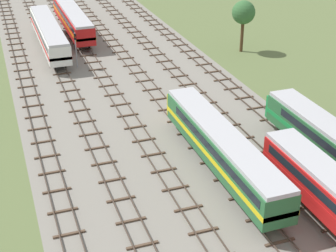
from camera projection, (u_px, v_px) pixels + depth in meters
The scene contains 13 objects.
ground_plane at pixel (114, 67), 69.09m from camera, with size 480.00×480.00×0.00m, color #5B6B3D.
ballast_bed at pixel (114, 67), 69.09m from camera, with size 27.66×176.00×0.01m, color gray.
track_far_left at pixel (24, 74), 66.34m from camera, with size 2.40×126.00×0.29m.
track_left at pixel (60, 69), 67.75m from camera, with size 2.40×126.00×0.29m.
track_centre_left at pixel (95, 65), 69.16m from camera, with size 2.40×126.00×0.29m.
track_centre at pixel (129, 61), 70.58m from camera, with size 2.40×126.00×0.29m.
track_centre_right at pixel (161, 58), 71.99m from camera, with size 2.40×126.00×0.29m.
track_right at pixel (192, 54), 73.40m from camera, with size 2.40×126.00×0.29m.
diesel_railcar_centre_mid at pixel (222, 147), 44.02m from camera, with size 2.96×20.50×3.80m.
passenger_coach_left_midfar at pixel (49, 33), 74.35m from camera, with size 2.96×22.00×3.80m.
passenger_coach_centre_left_far at pixel (72, 18), 81.73m from camera, with size 2.96×22.00×3.80m.
signal_post_near at pixel (76, 46), 67.35m from camera, with size 0.28×0.47×4.82m.
lineside_tree_1 at pixel (244, 13), 72.27m from camera, with size 3.35×3.35×7.47m.
Camera 1 is at (-14.91, -7.92, 24.20)m, focal length 54.28 mm.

